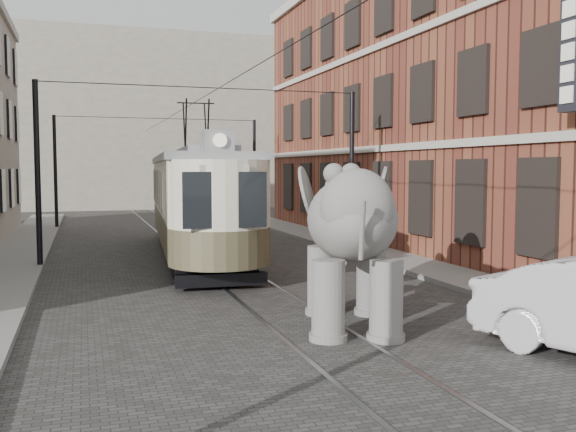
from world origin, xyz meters
name	(u,v)px	position (x,y,z in m)	size (l,w,h in m)	color
ground	(258,293)	(0.00, 0.00, 0.00)	(120.00, 120.00, 0.00)	#3C3A37
tram_rails	(258,293)	(0.00, 0.00, 0.01)	(1.54, 80.00, 0.02)	slate
sidewalk_right	(461,278)	(6.00, 0.00, 0.07)	(2.00, 60.00, 0.15)	slate
brick_building	(447,105)	(11.00, 9.00, 6.00)	(8.00, 26.00, 12.00)	maroon
distant_block	(134,124)	(0.00, 40.00, 7.00)	(28.00, 10.00, 14.00)	gray
catenary	(212,175)	(-0.20, 5.00, 3.00)	(11.00, 30.20, 6.00)	black
tram	(197,179)	(-0.26, 7.63, 2.82)	(2.93, 14.21, 5.64)	beige
elephant	(352,244)	(0.90, -3.90, 1.68)	(3.03, 5.50, 3.37)	#65625E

